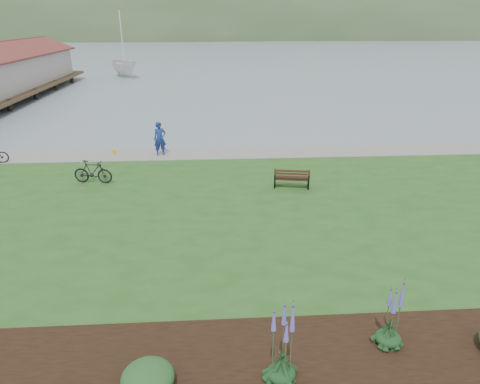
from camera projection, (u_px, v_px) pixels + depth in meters
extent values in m
plane|color=gray|center=(187.00, 211.00, 18.04)|extent=(600.00, 600.00, 0.00)
cube|color=#25541D|center=(184.00, 229.00, 16.12)|extent=(34.00, 20.00, 0.40)
cube|color=gray|center=(193.00, 154.00, 24.26)|extent=(34.00, 2.20, 0.03)
cube|color=black|center=(306.00, 384.00, 9.01)|extent=(24.00, 4.40, 0.04)
cube|color=black|center=(292.00, 178.00, 19.37)|extent=(1.62, 0.81, 0.05)
cube|color=black|center=(292.00, 174.00, 19.00)|extent=(1.55, 0.42, 0.48)
cube|color=black|center=(275.00, 182.00, 19.54)|extent=(0.15, 0.54, 0.43)
cube|color=black|center=(308.00, 184.00, 19.38)|extent=(0.15, 0.54, 0.43)
imported|color=navy|center=(160.00, 136.00, 23.62)|extent=(0.95, 0.79, 2.24)
imported|color=black|center=(93.00, 172.00, 19.85)|extent=(0.83, 1.89, 1.10)
imported|color=silver|center=(126.00, 77.00, 59.06)|extent=(14.27, 14.33, 27.08)
cube|color=gold|center=(114.00, 152.00, 24.23)|extent=(0.25, 0.29, 0.27)
ellipsoid|color=#143719|center=(281.00, 373.00, 9.07)|extent=(0.62, 0.62, 0.31)
cone|color=#584EB5|center=(283.00, 333.00, 8.66)|extent=(0.36, 0.36, 1.84)
ellipsoid|color=#143719|center=(388.00, 338.00, 10.06)|extent=(0.62, 0.62, 0.31)
cone|color=#584EB5|center=(393.00, 305.00, 9.70)|extent=(0.32, 0.32, 1.59)
ellipsoid|color=#1E4C21|center=(148.00, 378.00, 8.79)|extent=(1.11, 1.11, 0.56)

